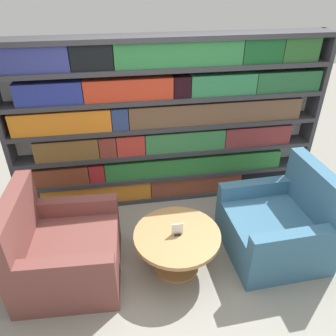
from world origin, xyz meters
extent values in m
plane|color=gray|center=(0.00, 0.00, 0.00)|extent=(14.00, 14.00, 0.00)
cube|color=silver|center=(0.00, 1.38, 0.97)|extent=(3.54, 0.05, 1.94)
cube|color=#333338|center=(-1.74, 1.25, 0.97)|extent=(0.05, 0.30, 1.94)
cube|color=#333338|center=(1.74, 1.25, 0.97)|extent=(0.05, 0.30, 1.94)
cube|color=#333338|center=(0.00, 1.25, 0.03)|extent=(3.44, 0.30, 0.05)
cube|color=#333338|center=(0.00, 1.25, 0.32)|extent=(3.44, 0.30, 0.05)
cube|color=#333338|center=(0.00, 1.25, 0.65)|extent=(3.44, 0.30, 0.05)
cube|color=#333338|center=(0.00, 1.25, 0.97)|extent=(3.44, 0.30, 0.05)
cube|color=#333338|center=(0.00, 1.25, 1.30)|extent=(3.44, 0.30, 0.05)
cube|color=#333338|center=(0.00, 1.25, 1.62)|extent=(3.44, 0.30, 0.05)
cube|color=#333338|center=(0.00, 1.25, 1.92)|extent=(3.44, 0.30, 0.05)
cube|color=orange|center=(-0.88, 1.23, 0.17)|extent=(1.29, 0.20, 0.25)
cube|color=brown|center=(0.35, 1.23, 0.17)|extent=(1.15, 0.20, 0.25)
cube|color=black|center=(1.31, 1.23, 0.17)|extent=(0.76, 0.20, 0.25)
cube|color=brown|center=(-1.32, 1.23, 0.46)|extent=(0.74, 0.20, 0.22)
cube|color=#A32227|center=(-0.85, 1.23, 0.46)|extent=(0.17, 0.20, 0.22)
cube|color=#2B7734|center=(0.32, 1.23, 0.46)|extent=(2.16, 0.20, 0.22)
cube|color=brown|center=(-1.15, 1.23, 0.79)|extent=(0.69, 0.20, 0.24)
cube|color=brown|center=(-0.70, 1.23, 0.79)|extent=(0.19, 0.20, 0.24)
cube|color=#B6342B|center=(-0.44, 1.23, 0.79)|extent=(0.31, 0.20, 0.24)
cube|color=#337A43|center=(0.19, 1.23, 0.79)|extent=(0.93, 0.20, 0.24)
cube|color=maroon|center=(1.07, 1.23, 0.79)|extent=(0.81, 0.20, 0.24)
cube|color=orange|center=(-1.15, 1.23, 1.12)|extent=(1.04, 0.20, 0.24)
cube|color=navy|center=(-0.54, 1.23, 1.12)|extent=(0.17, 0.20, 0.24)
cube|color=brown|center=(0.54, 1.23, 1.12)|extent=(1.97, 0.20, 0.24)
cube|color=navy|center=(-1.22, 1.23, 1.43)|extent=(0.67, 0.20, 0.22)
cube|color=#B9341E|center=(-0.42, 1.23, 1.43)|extent=(0.92, 0.20, 0.22)
cube|color=black|center=(0.13, 1.23, 1.43)|extent=(0.18, 0.20, 0.22)
cube|color=#2B7446|center=(0.59, 1.23, 1.43)|extent=(0.72, 0.20, 0.22)
cube|color=#235932|center=(1.33, 1.23, 1.43)|extent=(0.74, 0.20, 0.22)
cube|color=navy|center=(-1.30, 1.23, 1.77)|extent=(0.67, 0.20, 0.25)
cube|color=black|center=(-0.76, 1.23, 1.77)|extent=(0.40, 0.20, 0.25)
cube|color=#2A7039|center=(0.10, 1.23, 1.77)|extent=(1.30, 0.20, 0.25)
cube|color=#154D24|center=(0.98, 1.23, 1.77)|extent=(0.43, 0.20, 0.25)
cube|color=#265727|center=(1.40, 1.23, 1.77)|extent=(0.40, 0.20, 0.25)
cube|color=brown|center=(-1.11, 0.13, 0.21)|extent=(0.94, 0.96, 0.42)
cube|color=brown|center=(-1.48, 0.15, 0.67)|extent=(0.19, 0.91, 0.50)
cube|color=brown|center=(-1.06, -0.27, 0.51)|extent=(0.76, 0.16, 0.17)
cube|color=brown|center=(-1.01, 0.52, 0.51)|extent=(0.76, 0.16, 0.17)
cube|color=#386684|center=(0.88, 0.13, 0.21)|extent=(0.93, 0.94, 0.42)
cube|color=#386684|center=(1.26, 0.14, 0.67)|extent=(0.17, 0.91, 0.50)
cube|color=#386684|center=(0.80, 0.52, 0.51)|extent=(0.76, 0.15, 0.17)
cube|color=#386684|center=(0.83, -0.27, 0.51)|extent=(0.76, 0.15, 0.17)
cylinder|color=#AD7F4C|center=(-0.11, 0.06, 0.19)|extent=(0.15, 0.15, 0.38)
cylinder|color=#AD7F4C|center=(-0.11, 0.06, 0.01)|extent=(0.44, 0.44, 0.03)
cylinder|color=#AD7F4C|center=(-0.11, 0.06, 0.40)|extent=(0.81, 0.81, 0.04)
cube|color=black|center=(-0.11, 0.06, 0.43)|extent=(0.06, 0.06, 0.01)
cube|color=white|center=(-0.11, 0.06, 0.48)|extent=(0.10, 0.01, 0.12)
camera|label=1|loc=(-0.56, -2.13, 2.52)|focal=35.00mm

